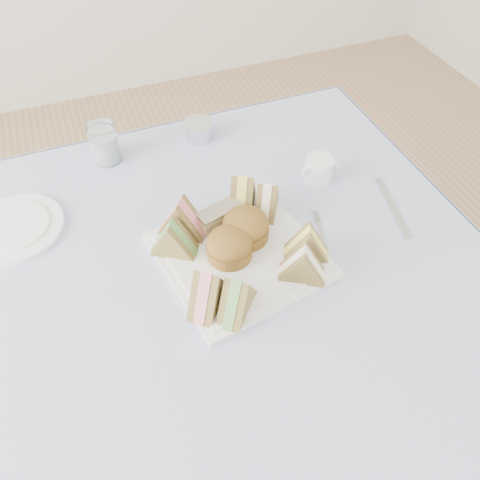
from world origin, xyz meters
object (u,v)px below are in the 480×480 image
object	(u,v)px
serving_plate	(240,255)
water_glass	(104,143)
creamer_jug	(319,169)
table	(233,365)

from	to	relation	value
serving_plate	water_glass	bearing A→B (deg)	105.44
water_glass	creamer_jug	xyz separation A→B (m)	(0.43, -0.24, -0.02)
table	creamer_jug	world-z (taller)	creamer_jug
water_glass	creamer_jug	size ratio (longest dim) A/B	1.47
serving_plate	table	bearing A→B (deg)	-144.53
table	water_glass	bearing A→B (deg)	109.81
serving_plate	water_glass	world-z (taller)	water_glass
table	creamer_jug	distance (m)	0.52
water_glass	table	bearing A→B (deg)	-70.19
table	serving_plate	xyz separation A→B (m)	(0.03, 0.03, 0.38)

